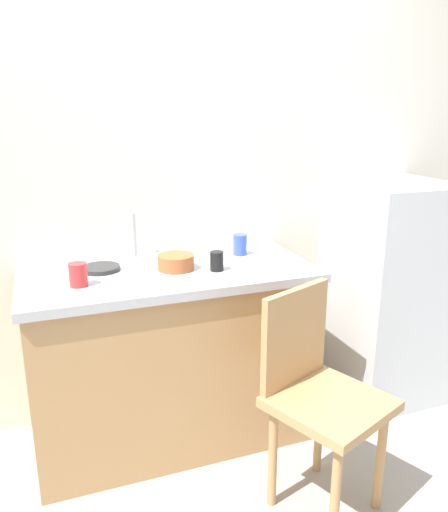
% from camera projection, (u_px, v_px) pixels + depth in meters
% --- Properties ---
extents(back_wall, '(4.80, 0.10, 2.52)m').
position_uv_depth(back_wall, '(179.00, 170.00, 2.56)').
color(back_wall, silver).
rests_on(back_wall, ground_plane).
extents(cabinet_base, '(1.27, 0.60, 0.82)m').
position_uv_depth(cabinet_base, '(172.00, 358.00, 2.43)').
color(cabinet_base, tan).
rests_on(cabinet_base, ground_plane).
extents(countertop, '(1.31, 0.64, 0.04)m').
position_uv_depth(countertop, '(169.00, 273.00, 2.31)').
color(countertop, '#B7B7BC').
rests_on(countertop, cabinet_base).
extents(faucet, '(0.02, 0.02, 0.22)m').
position_uv_depth(faucet, '(134.00, 235.00, 2.47)').
color(faucet, '#B7B7BC').
rests_on(faucet, countertop).
extents(refrigerator, '(0.55, 0.59, 1.19)m').
position_uv_depth(refrigerator, '(387.00, 290.00, 2.79)').
color(refrigerator, silver).
rests_on(refrigerator, ground_plane).
extents(chair, '(0.52, 0.52, 0.89)m').
position_uv_depth(chair, '(317.00, 391.00, 1.98)').
color(chair, tan).
rests_on(chair, ground_plane).
extents(terracotta_bowl, '(0.16, 0.16, 0.07)m').
position_uv_depth(terracotta_bowl, '(176.00, 262.00, 2.30)').
color(terracotta_bowl, '#B25B33').
rests_on(terracotta_bowl, countertop).
extents(hotplate, '(0.17, 0.17, 0.02)m').
position_uv_depth(hotplate, '(101.00, 268.00, 2.28)').
color(hotplate, '#2D2D2D').
rests_on(hotplate, countertop).
extents(cup_red, '(0.07, 0.07, 0.10)m').
position_uv_depth(cup_red, '(78.00, 275.00, 2.08)').
color(cup_red, red).
rests_on(cup_red, countertop).
extents(cup_blue, '(0.07, 0.07, 0.10)m').
position_uv_depth(cup_blue, '(240.00, 245.00, 2.52)').
color(cup_blue, blue).
rests_on(cup_blue, countertop).
extents(cup_black, '(0.06, 0.06, 0.09)m').
position_uv_depth(cup_black, '(217.00, 261.00, 2.28)').
color(cup_black, black).
rests_on(cup_black, countertop).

